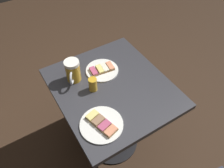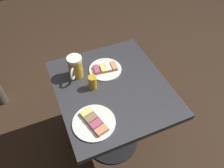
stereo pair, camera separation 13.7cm
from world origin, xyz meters
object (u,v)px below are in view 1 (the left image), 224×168
(plate_near, at_px, (101,124))
(beer_mug, at_px, (73,71))
(plate_far, at_px, (102,70))

(plate_near, bearing_deg, beer_mug, 177.31)
(plate_far, height_order, beer_mug, beer_mug)
(plate_near, relative_size, plate_far, 1.09)
(plate_far, bearing_deg, beer_mug, -97.56)
(plate_near, xyz_separation_m, plate_far, (-0.36, 0.21, 0.00))
(plate_near, height_order, beer_mug, beer_mug)
(plate_far, relative_size, beer_mug, 1.46)
(plate_near, bearing_deg, plate_far, 149.71)
(plate_far, bearing_deg, plate_near, -30.29)
(plate_far, xyz_separation_m, beer_mug, (-0.03, -0.19, 0.07))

